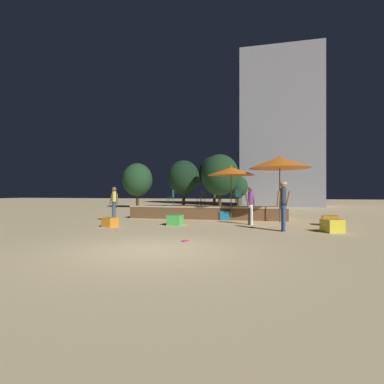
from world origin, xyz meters
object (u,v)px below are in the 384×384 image
object	(u,v)px
bistro_chair_2	(202,196)
patio_umbrella_0	(280,163)
person_1	(114,203)
background_tree_3	(220,175)
cube_seat_3	(330,220)
person_0	(250,204)
cube_seat_2	(332,226)
background_tree_4	(214,173)
frisbee_disc	(186,241)
bistro_chair_1	(172,196)
patio_umbrella_1	(231,171)
bistro_chair_0	(238,196)
person_2	(283,203)
background_tree_1	(184,178)
cube_seat_4	(175,220)
background_tree_2	(238,187)
background_tree_0	(137,180)
cube_seat_0	(110,222)
cube_seat_1	(226,215)

from	to	relation	value
bistro_chair_2	patio_umbrella_0	bearing A→B (deg)	98.13
person_1	background_tree_3	distance (m)	12.06
cube_seat_3	person_0	world-z (taller)	person_0
cube_seat_2	bistro_chair_2	world-z (taller)	bistro_chair_2
patio_umbrella_0	background_tree_4	bearing A→B (deg)	111.10
frisbee_disc	background_tree_3	xyz separation A→B (m)	(-1.33, 16.31, 2.87)
bistro_chair_1	patio_umbrella_1	bearing A→B (deg)	58.44
background_tree_3	cube_seat_3	bearing A→B (deg)	-59.23
bistro_chair_0	frisbee_disc	xyz separation A→B (m)	(-0.80, -9.07, -1.23)
person_2	background_tree_3	bearing A→B (deg)	12.48
patio_umbrella_0	frisbee_disc	bearing A→B (deg)	-114.76
background_tree_1	patio_umbrella_1	bearing A→B (deg)	-63.93
frisbee_disc	cube_seat_2	bearing A→B (deg)	34.92
cube_seat_4	background_tree_1	world-z (taller)	background_tree_1
background_tree_2	background_tree_0	bearing A→B (deg)	-173.70
cube_seat_0	person_0	size ratio (longest dim) A/B	0.36
bistro_chair_0	background_tree_2	bearing A→B (deg)	94.24
background_tree_1	cube_seat_0	bearing A→B (deg)	-86.54
cube_seat_0	frisbee_disc	distance (m)	4.98
patio_umbrella_0	background_tree_1	size ratio (longest dim) A/B	0.73
patio_umbrella_0	cube_seat_2	world-z (taller)	patio_umbrella_0
cube_seat_4	bistro_chair_1	world-z (taller)	bistro_chair_1
bistro_chair_0	background_tree_4	size ratio (longest dim) A/B	0.18
patio_umbrella_0	background_tree_2	xyz separation A→B (m)	(-3.01, 12.64, -0.91)
cube_seat_3	cube_seat_2	bearing A→B (deg)	-99.49
bistro_chair_2	background_tree_2	bearing A→B (deg)	-158.27
person_0	cube_seat_0	bearing A→B (deg)	-102.49
bistro_chair_2	cube_seat_3	bearing A→B (deg)	97.31
person_1	bistro_chair_2	world-z (taller)	person_1
bistro_chair_1	background_tree_2	distance (m)	10.54
person_0	background_tree_4	bearing A→B (deg)	161.21
cube_seat_1	cube_seat_2	distance (m)	5.81
patio_umbrella_0	patio_umbrella_1	bearing A→B (deg)	171.22
person_0	person_2	distance (m)	2.41
cube_seat_1	background_tree_0	world-z (taller)	background_tree_0
patio_umbrella_0	cube_seat_4	xyz separation A→B (m)	(-4.54, -2.28, -2.63)
bistro_chair_1	bistro_chair_2	xyz separation A→B (m)	(2.14, -1.23, 0.00)
bistro_chair_0	bistro_chair_2	world-z (taller)	same
background_tree_0	background_tree_2	size ratio (longest dim) A/B	1.43
person_0	bistro_chair_1	bearing A→B (deg)	-162.62
patio_umbrella_1	background_tree_0	size ratio (longest dim) A/B	0.67
bistro_chair_1	background_tree_0	distance (m)	11.02
frisbee_disc	bistro_chair_2	bearing A→B (deg)	98.01
bistro_chair_0	background_tree_0	xyz separation A→B (m)	(-10.28, 8.97, 1.41)
cube_seat_3	bistro_chair_2	bearing A→B (deg)	160.21
patio_umbrella_1	background_tree_4	distance (m)	14.10
cube_seat_1	frisbee_disc	distance (m)	7.12
person_0	bistro_chair_1	size ratio (longest dim) A/B	1.89
bistro_chair_0	bistro_chair_1	distance (m)	4.04
bistro_chair_2	background_tree_1	xyz separation A→B (m)	(-3.86, 10.33, 1.54)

